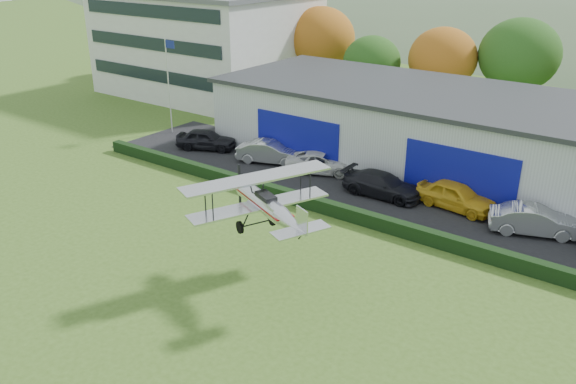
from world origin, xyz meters
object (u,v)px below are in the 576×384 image
Objects in this scene: office_block at (207,42)px; car_0 at (206,139)px; car_2 at (322,163)px; biplane at (267,203)px; car_5 at (535,220)px; car_3 at (382,185)px; car_1 at (270,152)px; hangar at (494,139)px; flagpole at (169,77)px; car_4 at (456,196)px.

office_block reaches higher than car_0.
car_2 is at bearing -29.73° from office_block.
car_5 is at bearing 79.08° from biplane.
office_block is 4.29× the size of car_5.
car_1 is at bearing 84.52° from car_3.
office_block is 2.90× the size of biplane.
office_block is 32.54m from car_3.
car_1 is at bearing 151.52° from biplane.
car_0 is 0.96× the size of car_5.
car_5 is at bearing -89.93° from car_3.
hangar is 5.71× the size of biplane.
car_0 is at bearing 69.31° from car_5.
car_0 is at bearing 165.80° from biplane.
car_1 is at bearing -4.80° from flagpole.
car_1 reaches higher than car_2.
car_2 is at bearing -108.45° from car_0.
office_block reaches higher than car_2.
car_4 is (9.84, -0.36, 0.13)m from car_2.
office_block reaches higher than car_4.
car_0 is (13.42, -14.48, -4.38)m from office_block.
hangar reaches higher than car_2.
car_2 is at bearing -102.10° from car_1.
hangar is 6.92m from car_4.
hangar is 8.39× the size of car_1.
car_4 is at bearing -1.61° from flagpole.
car_5 is (29.82, -1.34, -3.94)m from flagpole.
car_0 is at bearing 74.92° from car_1.
car_0 is 0.89× the size of car_3.
car_1 is at bearing 67.76° from car_5.
car_1 is at bearing 98.26° from car_4.
car_4 is at bearing -80.25° from car_3.
car_5 is at bearing -116.99° from car_2.
car_2 is at bearing -146.72° from hangar.
car_0 is 5.88m from car_1.
car_3 is (9.47, -0.66, -0.05)m from car_1.
car_4 is 4.78m from car_5.
flagpole is (-24.88, -5.98, 2.13)m from hangar.
car_2 is (4.09, 0.59, -0.11)m from car_1.
car_1 is (11.16, -0.94, -3.94)m from flagpole.
flagpole is 1.55× the size of car_3.
car_5 reaches higher than car_2.
car_1 is 9.49m from car_3.
car_3 is (28.74, -14.59, -4.42)m from office_block.
car_5 is (37.94, -14.34, -4.37)m from office_block.
car_5 reaches higher than car_3.
car_2 is 1.03× the size of car_5.
car_5 is (24.52, 0.14, 0.01)m from car_0.
flagpole reaches higher than hangar.
flagpole is 30.11m from car_5.
hangar is 33.84m from office_block.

